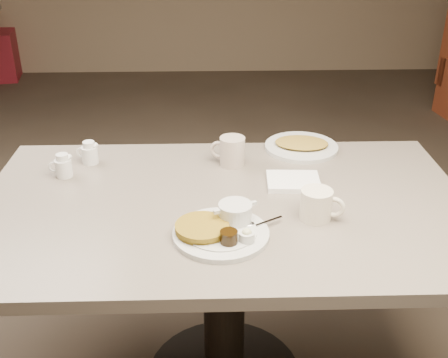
{
  "coord_description": "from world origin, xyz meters",
  "views": [
    {
      "loc": [
        -0.04,
        -1.46,
        1.58
      ],
      "look_at": [
        0.0,
        0.02,
        0.82
      ],
      "focal_mm": 44.24,
      "sensor_mm": 36.0,
      "label": 1
    }
  ],
  "objects_px": {
    "creamer_right": "(89,153)",
    "hash_plate": "(301,146)",
    "main_plate": "(221,227)",
    "coffee_mug_far": "(231,151)",
    "creamer_left": "(63,166)",
    "diner_table": "(224,249)",
    "coffee_mug_near": "(317,204)"
  },
  "relations": [
    {
      "from": "diner_table",
      "to": "creamer_right",
      "type": "bearing_deg",
      "value": 147.4
    },
    {
      "from": "diner_table",
      "to": "creamer_left",
      "type": "xyz_separation_m",
      "value": [
        -0.53,
        0.19,
        0.21
      ]
    },
    {
      "from": "hash_plate",
      "to": "creamer_right",
      "type": "bearing_deg",
      "value": -172.73
    },
    {
      "from": "diner_table",
      "to": "creamer_left",
      "type": "height_order",
      "value": "creamer_left"
    },
    {
      "from": "hash_plate",
      "to": "coffee_mug_near",
      "type": "bearing_deg",
      "value": -93.75
    },
    {
      "from": "creamer_left",
      "to": "main_plate",
      "type": "bearing_deg",
      "value": -35.77
    },
    {
      "from": "diner_table",
      "to": "coffee_mug_far",
      "type": "bearing_deg",
      "value": 83.0
    },
    {
      "from": "coffee_mug_near",
      "to": "hash_plate",
      "type": "height_order",
      "value": "coffee_mug_near"
    },
    {
      "from": "coffee_mug_far",
      "to": "creamer_left",
      "type": "distance_m",
      "value": 0.56
    },
    {
      "from": "coffee_mug_near",
      "to": "main_plate",
      "type": "bearing_deg",
      "value": -164.35
    },
    {
      "from": "main_plate",
      "to": "coffee_mug_far",
      "type": "xyz_separation_m",
      "value": [
        0.05,
        0.45,
        0.03
      ]
    },
    {
      "from": "coffee_mug_far",
      "to": "creamer_left",
      "type": "height_order",
      "value": "coffee_mug_far"
    },
    {
      "from": "creamer_left",
      "to": "coffee_mug_near",
      "type": "bearing_deg",
      "value": -20.29
    },
    {
      "from": "coffee_mug_far",
      "to": "creamer_right",
      "type": "distance_m",
      "value": 0.49
    },
    {
      "from": "creamer_right",
      "to": "hash_plate",
      "type": "height_order",
      "value": "creamer_right"
    },
    {
      "from": "creamer_right",
      "to": "creamer_left",
      "type": "bearing_deg",
      "value": -123.79
    },
    {
      "from": "main_plate",
      "to": "creamer_right",
      "type": "relative_size",
      "value": 4.17
    },
    {
      "from": "coffee_mug_far",
      "to": "creamer_left",
      "type": "xyz_separation_m",
      "value": [
        -0.56,
        -0.07,
        -0.01
      ]
    },
    {
      "from": "creamer_left",
      "to": "creamer_right",
      "type": "relative_size",
      "value": 1.0
    },
    {
      "from": "diner_table",
      "to": "main_plate",
      "type": "distance_m",
      "value": 0.26
    },
    {
      "from": "creamer_left",
      "to": "hash_plate",
      "type": "relative_size",
      "value": 0.28
    },
    {
      "from": "main_plate",
      "to": "creamer_right",
      "type": "xyz_separation_m",
      "value": [
        -0.45,
        0.47,
        0.01
      ]
    },
    {
      "from": "coffee_mug_near",
      "to": "coffee_mug_far",
      "type": "relative_size",
      "value": 1.05
    },
    {
      "from": "diner_table",
      "to": "main_plate",
      "type": "height_order",
      "value": "main_plate"
    },
    {
      "from": "main_plate",
      "to": "diner_table",
      "type": "bearing_deg",
      "value": 85.77
    },
    {
      "from": "diner_table",
      "to": "hash_plate",
      "type": "height_order",
      "value": "hash_plate"
    },
    {
      "from": "main_plate",
      "to": "coffee_mug_far",
      "type": "height_order",
      "value": "coffee_mug_far"
    },
    {
      "from": "main_plate",
      "to": "creamer_left",
      "type": "distance_m",
      "value": 0.63
    },
    {
      "from": "main_plate",
      "to": "hash_plate",
      "type": "relative_size",
      "value": 1.16
    },
    {
      "from": "creamer_right",
      "to": "main_plate",
      "type": "bearing_deg",
      "value": -46.56
    },
    {
      "from": "coffee_mug_near",
      "to": "creamer_left",
      "type": "xyz_separation_m",
      "value": [
        -0.79,
        0.29,
        -0.01
      ]
    },
    {
      "from": "coffee_mug_near",
      "to": "hash_plate",
      "type": "bearing_deg",
      "value": 86.25
    }
  ]
}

